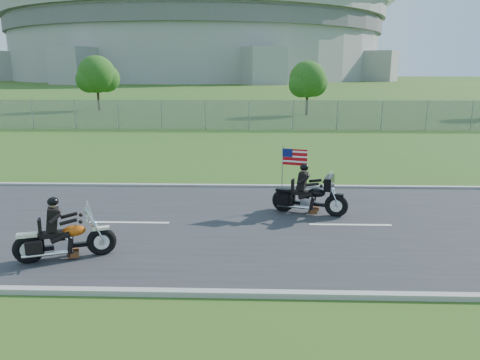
{
  "coord_description": "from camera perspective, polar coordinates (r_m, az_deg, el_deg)",
  "views": [
    {
      "loc": [
        1.41,
        -12.02,
        4.17
      ],
      "look_at": [
        1.03,
        0.0,
        1.26
      ],
      "focal_mm": 35.0,
      "sensor_mm": 36.0,
      "label": 1
    }
  ],
  "objects": [
    {
      "name": "fence",
      "position": [
        32.81,
        -9.54,
        7.87
      ],
      "size": [
        60.0,
        0.03,
        2.0
      ],
      "primitive_type": "cube",
      "color": "gray",
      "rests_on": "ground"
    },
    {
      "name": "stadium",
      "position": [
        183.63,
        -5.09,
        17.11
      ],
      "size": [
        140.4,
        140.4,
        29.2
      ],
      "color": "#A3A099",
      "rests_on": "ground"
    },
    {
      "name": "motorcycle_lead",
      "position": [
        11.06,
        -20.7,
        -6.86
      ],
      "size": [
        2.11,
        1.01,
        1.47
      ],
      "rotation": [
        0.0,
        0.0,
        0.34
      ],
      "color": "black",
      "rests_on": "ground"
    },
    {
      "name": "curb_south",
      "position": [
        9.09,
        -7.52,
        -13.49
      ],
      "size": [
        120.0,
        0.18,
        0.12
      ],
      "primitive_type": "cube",
      "color": "#9E9B93",
      "rests_on": "ground"
    },
    {
      "name": "road",
      "position": [
        12.8,
        -4.62,
        -5.37
      ],
      "size": [
        120.0,
        8.0,
        0.04
      ],
      "primitive_type": "cube",
      "color": "#28282B",
      "rests_on": "ground"
    },
    {
      "name": "tree_fence_mid",
      "position": [
        48.57,
        -16.99,
        12.0
      ],
      "size": [
        3.96,
        3.69,
        5.3
      ],
      "color": "#382316",
      "rests_on": "ground"
    },
    {
      "name": "motorcycle_follow",
      "position": [
        13.62,
        8.44,
        -2.12
      ],
      "size": [
        2.17,
        1.04,
        1.86
      ],
      "rotation": [
        0.0,
        0.0,
        -0.3
      ],
      "color": "black",
      "rests_on": "ground"
    },
    {
      "name": "tree_fence_near",
      "position": [
        42.33,
        8.29,
        11.84
      ],
      "size": [
        3.52,
        3.28,
        4.75
      ],
      "color": "#382316",
      "rests_on": "ground"
    },
    {
      "name": "curb_north",
      "position": [
        16.65,
        -3.09,
        -0.75
      ],
      "size": [
        120.0,
        0.18,
        0.12
      ],
      "primitive_type": "cube",
      "color": "#9E9B93",
      "rests_on": "ground"
    },
    {
      "name": "ground",
      "position": [
        12.8,
        -4.62,
        -5.45
      ],
      "size": [
        420.0,
        420.0,
        0.0
      ],
      "primitive_type": "plane",
      "color": "#1E4B17",
      "rests_on": "ground"
    }
  ]
}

